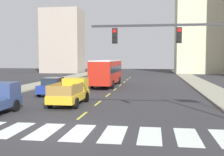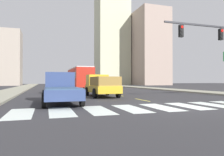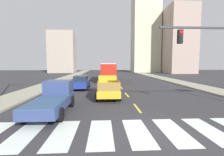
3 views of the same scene
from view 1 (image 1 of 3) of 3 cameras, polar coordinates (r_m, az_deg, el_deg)
ground_plane at (r=14.45m, az=-9.99°, el=-10.57°), size 160.00×160.00×0.00m
sidewalk_right at (r=32.06m, az=19.67°, el=-2.55°), size 3.21×110.00×0.15m
sidewalk_left at (r=34.92m, az=-17.28°, el=-1.97°), size 3.21×110.00×0.15m
crosswalk_stripe_3 at (r=15.45m, az=-19.23°, el=-9.77°), size 1.09×3.19×0.01m
crosswalk_stripe_4 at (r=14.74m, az=-13.21°, el=-10.31°), size 1.09×3.19×0.01m
crosswalk_stripe_5 at (r=14.21m, az=-6.65°, el=-10.77°), size 1.09×3.19×0.01m
crosswalk_stripe_6 at (r=13.87m, az=0.34°, el=-11.12°), size 1.09×3.19×0.01m
crosswalk_stripe_7 at (r=13.74m, az=7.59°, el=-11.30°), size 1.09×3.19×0.01m
crosswalk_stripe_8 at (r=13.83m, az=14.87°, el=-11.31°), size 1.09×3.19×0.01m
lane_dash_0 at (r=18.19m, az=-5.96°, el=-7.48°), size 0.16×2.40×0.01m
lane_dash_1 at (r=22.99m, az=-2.83°, el=-5.03°), size 0.16×2.40×0.01m
lane_dash_2 at (r=27.86m, az=-0.80°, el=-3.42°), size 0.16×2.40×0.01m
lane_dash_3 at (r=32.76m, az=0.62°, el=-2.30°), size 0.16×2.40×0.01m
lane_dash_4 at (r=37.70m, az=1.67°, el=-1.46°), size 0.16×2.40×0.01m
lane_dash_5 at (r=42.64m, az=2.47°, el=-0.82°), size 0.16×2.40×0.01m
lane_dash_6 at (r=47.60m, az=3.11°, el=-0.31°), size 0.16×2.40×0.01m
lane_dash_7 at (r=52.57m, az=3.62°, el=0.10°), size 0.16×2.40×0.01m
pickup_stakebed at (r=22.64m, az=-8.19°, el=-2.82°), size 2.18×5.20×1.96m
city_bus at (r=36.54m, az=-1.06°, el=1.43°), size 2.72×10.80×3.32m
sedan_far at (r=28.32m, az=-11.70°, el=-1.64°), size 2.02×4.40×1.72m
traffic_signal_gantry at (r=15.96m, az=17.26°, el=5.88°), size 8.81×0.27×6.00m
block_mid_left at (r=71.07m, az=-9.86°, el=7.25°), size 9.37×7.19×15.30m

